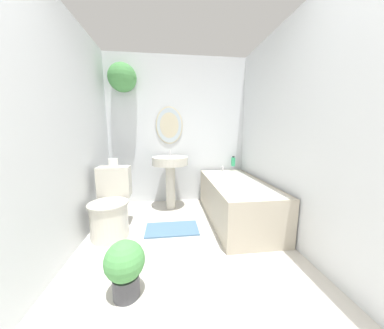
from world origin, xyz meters
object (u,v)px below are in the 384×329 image
(pedestal_sink, at_px, (170,169))
(shampoo_bottle, at_px, (233,162))
(potted_plant, at_px, (125,266))
(toilet, at_px, (111,207))
(toilet_paper_roll, at_px, (113,163))
(bathtub, at_px, (236,199))

(pedestal_sink, relative_size, shampoo_bottle, 5.41)
(shampoo_bottle, bearing_deg, potted_plant, -127.76)
(shampoo_bottle, distance_m, potted_plant, 2.38)
(toilet, height_order, toilet_paper_roll, toilet_paper_roll)
(pedestal_sink, xyz_separation_m, toilet_paper_roll, (-0.71, -0.49, 0.18))
(bathtub, bearing_deg, toilet_paper_roll, 179.10)
(pedestal_sink, relative_size, toilet_paper_roll, 8.36)
(toilet, xyz_separation_m, toilet_paper_roll, (-0.00, 0.21, 0.50))
(toilet_paper_roll, bearing_deg, bathtub, -0.90)
(toilet, height_order, shampoo_bottle, shampoo_bottle)
(toilet, bearing_deg, pedestal_sink, 44.78)
(toilet, bearing_deg, potted_plant, -69.61)
(toilet, distance_m, pedestal_sink, 1.05)
(pedestal_sink, xyz_separation_m, bathtub, (0.88, -0.51, -0.35))
(potted_plant, bearing_deg, pedestal_sink, 77.92)
(pedestal_sink, height_order, potted_plant, pedestal_sink)
(toilet, relative_size, toilet_paper_roll, 7.02)
(toilet, xyz_separation_m, pedestal_sink, (0.71, 0.70, 0.32))
(toilet, bearing_deg, bathtub, 6.76)
(pedestal_sink, height_order, shampoo_bottle, pedestal_sink)
(toilet, bearing_deg, shampoo_bottle, 26.58)
(shampoo_bottle, distance_m, toilet_paper_roll, 1.91)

